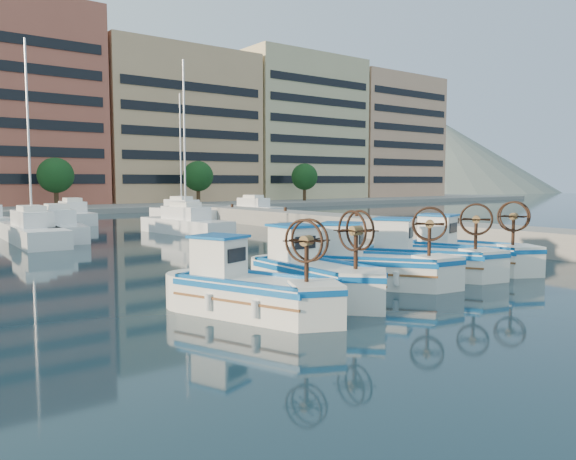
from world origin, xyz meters
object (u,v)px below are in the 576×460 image
at_px(fishing_boat_a, 248,288).
at_px(fishing_boat_b, 313,273).
at_px(fishing_boat_d, 421,257).
at_px(fishing_boat_e, 462,251).
at_px(fishing_boat_c, 372,264).

distance_m(fishing_boat_a, fishing_boat_b, 2.90).
distance_m(fishing_boat_d, fishing_boat_e, 2.61).
relative_size(fishing_boat_a, fishing_boat_e, 0.95).
xyz_separation_m(fishing_boat_a, fishing_boat_c, (5.60, 0.96, 0.02)).
distance_m(fishing_boat_a, fishing_boat_d, 8.40).
relative_size(fishing_boat_b, fishing_boat_c, 1.01).
bearing_deg(fishing_boat_c, fishing_boat_a, 153.29).
xyz_separation_m(fishing_boat_b, fishing_boat_c, (2.79, 0.25, -0.01)).
xyz_separation_m(fishing_boat_c, fishing_boat_d, (2.73, 0.17, 0.01)).
relative_size(fishing_boat_a, fishing_boat_c, 1.00).
bearing_deg(fishing_boat_b, fishing_boat_c, 5.95).
bearing_deg(fishing_boat_d, fishing_boat_b, 152.31).
height_order(fishing_boat_c, fishing_boat_e, fishing_boat_e).
bearing_deg(fishing_boat_d, fishing_boat_c, 151.53).
xyz_separation_m(fishing_boat_b, fishing_boat_e, (8.12, 0.52, 0.01)).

